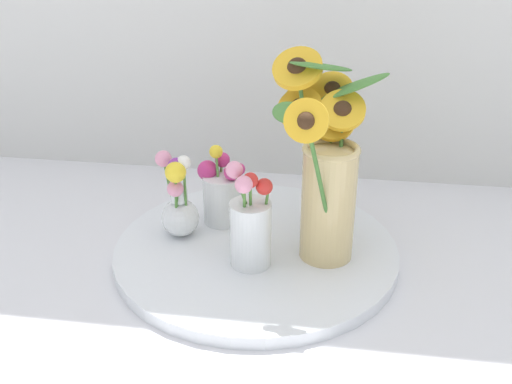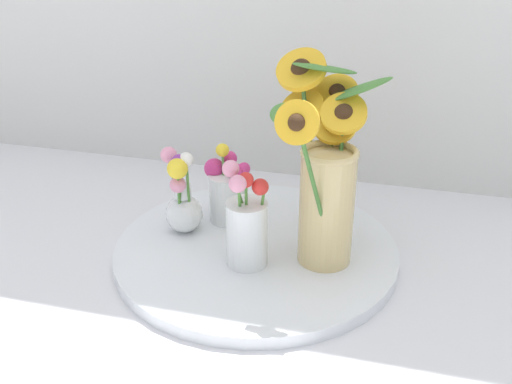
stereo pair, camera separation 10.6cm
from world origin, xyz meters
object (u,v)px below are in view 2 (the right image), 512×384
object	(u,v)px
mason_jar_sunflowers	(325,173)
vase_small_back	(227,190)
vase_small_center	(246,227)
vase_bulb_right	(182,200)
serving_tray	(256,251)

from	to	relation	value
mason_jar_sunflowers	vase_small_back	bearing A→B (deg)	158.16
mason_jar_sunflowers	vase_small_back	distance (m)	0.24
vase_small_center	vase_bulb_right	bearing A→B (deg)	152.80
serving_tray	vase_bulb_right	bearing A→B (deg)	174.44
mason_jar_sunflowers	vase_small_center	world-z (taller)	mason_jar_sunflowers
vase_bulb_right	vase_small_back	bearing A→B (deg)	46.38
vase_bulb_right	mason_jar_sunflowers	bearing A→B (deg)	-2.22
mason_jar_sunflowers	vase_bulb_right	distance (m)	0.28
serving_tray	vase_small_back	distance (m)	0.14
serving_tray	mason_jar_sunflowers	distance (m)	0.21
mason_jar_sunflowers	vase_small_back	xyz separation A→B (m)	(-0.20, 0.08, -0.10)
vase_small_center	vase_small_back	xyz separation A→B (m)	(-0.08, 0.15, -0.01)
serving_tray	vase_small_back	world-z (taller)	vase_small_back
vase_small_center	mason_jar_sunflowers	bearing A→B (deg)	28.34
mason_jar_sunflowers	vase_small_center	size ratio (longest dim) A/B	1.84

